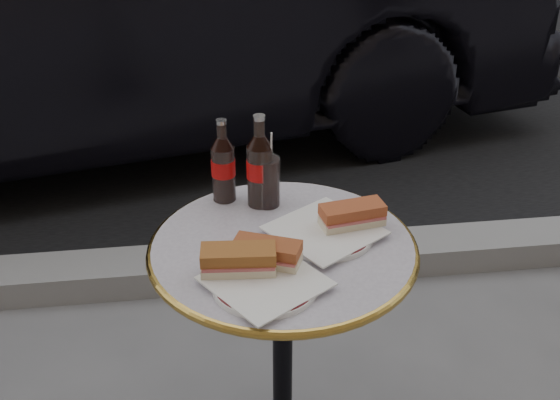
{
  "coord_description": "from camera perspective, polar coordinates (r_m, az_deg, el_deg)",
  "views": [
    {
      "loc": [
        -0.18,
        -1.33,
        1.61
      ],
      "look_at": [
        0.0,
        0.05,
        0.82
      ],
      "focal_mm": 45.0,
      "sensor_mm": 36.0,
      "label": 1
    }
  ],
  "objects": [
    {
      "name": "plate_right",
      "position": [
        1.64,
        3.64,
        -2.7
      ],
      "size": [
        0.3,
        0.3,
        0.01
      ],
      "primitive_type": "cylinder",
      "rotation": [
        0.0,
        0.0,
        0.4
      ],
      "color": "white",
      "rests_on": "bistro_table"
    },
    {
      "name": "sandwich_left_b",
      "position": [
        1.51,
        -1.06,
        -4.38
      ],
      "size": [
        0.16,
        0.12,
        0.05
      ],
      "primitive_type": "cube",
      "rotation": [
        0.0,
        0.0,
        -0.4
      ],
      "color": "#9B4A27",
      "rests_on": "plate_left"
    },
    {
      "name": "plate_left",
      "position": [
        1.47,
        -1.2,
        -6.85
      ],
      "size": [
        0.29,
        0.29,
        0.01
      ],
      "primitive_type": "cylinder",
      "rotation": [
        0.0,
        0.0,
        0.41
      ],
      "color": "white",
      "rests_on": "bistro_table"
    },
    {
      "name": "asphalt_road",
      "position": [
        6.54,
        -5.81,
        15.28
      ],
      "size": [
        40.0,
        8.0,
        0.0
      ],
      "primitive_type": "cube",
      "color": "black",
      "rests_on": "ground"
    },
    {
      "name": "curb",
      "position": [
        2.73,
        -2.31,
        -5.27
      ],
      "size": [
        40.0,
        0.2,
        0.12
      ],
      "primitive_type": "cube",
      "color": "gray",
      "rests_on": "ground"
    },
    {
      "name": "sandwich_right",
      "position": [
        1.65,
        5.88,
        -1.31
      ],
      "size": [
        0.16,
        0.09,
        0.05
      ],
      "primitive_type": "cube",
      "rotation": [
        0.0,
        0.0,
        0.17
      ],
      "color": "#A84D2A",
      "rests_on": "plate_right"
    },
    {
      "name": "bistro_table",
      "position": [
        1.83,
        0.21,
        -13.2
      ],
      "size": [
        0.62,
        0.62,
        0.73
      ],
      "primitive_type": null,
      "color": "#BAB2C4",
      "rests_on": "ground"
    },
    {
      "name": "cola_bottle_right",
      "position": [
        1.71,
        -1.65,
        3.19
      ],
      "size": [
        0.09,
        0.09,
        0.24
      ],
      "primitive_type": null,
      "rotation": [
        0.0,
        0.0,
        -0.35
      ],
      "color": "black",
      "rests_on": "bistro_table"
    },
    {
      "name": "sandwich_left_a",
      "position": [
        1.48,
        -3.4,
        -4.98
      ],
      "size": [
        0.16,
        0.09,
        0.05
      ],
      "primitive_type": "cube",
      "rotation": [
        0.0,
        0.0,
        -0.08
      ],
      "color": "#9B5927",
      "rests_on": "plate_left"
    },
    {
      "name": "cola_glass",
      "position": [
        1.73,
        -1.03,
        1.52
      ],
      "size": [
        0.08,
        0.08,
        0.13
      ],
      "primitive_type": "cylinder",
      "rotation": [
        0.0,
        0.0,
        -0.35
      ],
      "color": "black",
      "rests_on": "bistro_table"
    },
    {
      "name": "cola_bottle_left",
      "position": [
        1.74,
        -4.66,
        3.23
      ],
      "size": [
        0.06,
        0.06,
        0.22
      ],
      "primitive_type": null,
      "rotation": [
        0.0,
        0.0,
        0.03
      ],
      "color": "black",
      "rests_on": "bistro_table"
    }
  ]
}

